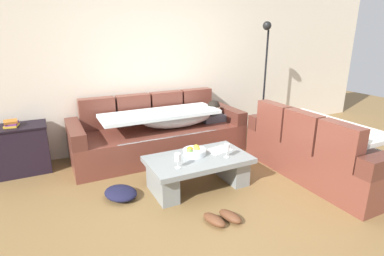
# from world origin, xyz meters

# --- Properties ---
(ground_plane) EXTENTS (14.00, 14.00, 0.00)m
(ground_plane) POSITION_xyz_m (0.00, 0.00, 0.00)
(ground_plane) COLOR brown
(back_wall) EXTENTS (9.00, 0.10, 2.70)m
(back_wall) POSITION_xyz_m (0.00, 2.15, 1.35)
(back_wall) COLOR beige
(back_wall) RESTS_ON ground_plane
(couch_along_wall) EXTENTS (2.52, 0.92, 0.88)m
(couch_along_wall) POSITION_xyz_m (-0.18, 1.63, 0.33)
(couch_along_wall) COLOR brown
(couch_along_wall) RESTS_ON ground_plane
(couch_near_window) EXTENTS (0.92, 1.93, 0.88)m
(couch_near_window) POSITION_xyz_m (1.40, 0.07, 0.34)
(couch_near_window) COLOR brown
(couch_near_window) RESTS_ON ground_plane
(coffee_table) EXTENTS (1.20, 0.68, 0.38)m
(coffee_table) POSITION_xyz_m (-0.16, 0.46, 0.24)
(coffee_table) COLOR gray
(coffee_table) RESTS_ON ground_plane
(fruit_bowl) EXTENTS (0.28, 0.28, 0.10)m
(fruit_bowl) POSITION_xyz_m (-0.17, 0.55, 0.42)
(fruit_bowl) COLOR silver
(fruit_bowl) RESTS_ON coffee_table
(wine_glass_near_left) EXTENTS (0.07, 0.07, 0.17)m
(wine_glass_near_left) POSITION_xyz_m (-0.49, 0.30, 0.50)
(wine_glass_near_left) COLOR silver
(wine_glass_near_left) RESTS_ON coffee_table
(wine_glass_near_right) EXTENTS (0.07, 0.07, 0.17)m
(wine_glass_near_right) POSITION_xyz_m (0.14, 0.32, 0.50)
(wine_glass_near_right) COLOR silver
(wine_glass_near_right) RESTS_ON coffee_table
(open_magazine) EXTENTS (0.31, 0.26, 0.01)m
(open_magazine) POSITION_xyz_m (0.17, 0.53, 0.39)
(open_magazine) COLOR white
(open_magazine) RESTS_ON coffee_table
(side_cabinet) EXTENTS (0.72, 0.44, 0.64)m
(side_cabinet) POSITION_xyz_m (-2.07, 1.85, 0.32)
(side_cabinet) COLOR black
(side_cabinet) RESTS_ON ground_plane
(book_stack_on_cabinet) EXTENTS (0.18, 0.21, 0.08)m
(book_stack_on_cabinet) POSITION_xyz_m (-2.11, 1.85, 0.68)
(book_stack_on_cabinet) COLOR gold
(book_stack_on_cabinet) RESTS_ON side_cabinet
(floor_lamp) EXTENTS (0.33, 0.31, 1.95)m
(floor_lamp) POSITION_xyz_m (1.74, 1.67, 1.12)
(floor_lamp) COLOR black
(floor_lamp) RESTS_ON ground_plane
(pair_of_shoes) EXTENTS (0.36, 0.31, 0.09)m
(pair_of_shoes) POSITION_xyz_m (-0.29, -0.29, 0.04)
(pair_of_shoes) COLOR #59331E
(pair_of_shoes) RESTS_ON ground_plane
(crumpled_garment) EXTENTS (0.47, 0.50, 0.12)m
(crumpled_garment) POSITION_xyz_m (-1.06, 0.61, 0.06)
(crumpled_garment) COLOR #191933
(crumpled_garment) RESTS_ON ground_plane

